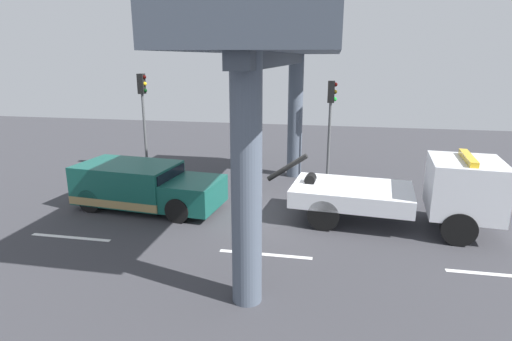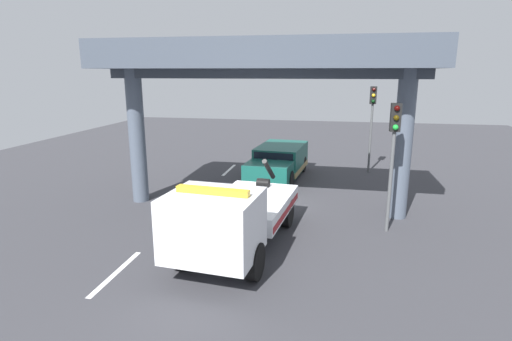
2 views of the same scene
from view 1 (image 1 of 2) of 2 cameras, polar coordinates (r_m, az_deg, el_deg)
ground_plane at (r=14.42m, az=3.22°, el=-6.47°), size 60.00×40.00×0.10m
lane_stripe_west at (r=13.97m, az=-24.05°, el=-8.36°), size 2.60×0.16×0.01m
lane_stripe_mid at (r=11.77m, az=1.29°, el=-11.41°), size 2.60×0.16×0.01m
lane_stripe_east at (r=12.41m, az=30.49°, el=-12.22°), size 2.60×0.16×0.01m
tow_truck_white at (r=14.06m, az=20.91°, el=-2.65°), size 7.34×2.97×2.46m
towed_van_green at (r=15.55m, az=-15.25°, el=-2.12°), size 5.38×2.67×1.58m
overpass_structure at (r=13.40m, az=3.44°, el=16.61°), size 3.60×12.34×6.43m
traffic_light_near at (r=20.01m, az=-15.21°, el=9.11°), size 0.39×0.32×4.56m
traffic_light_far at (r=18.04m, az=10.21°, el=8.27°), size 0.39×0.32×4.33m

